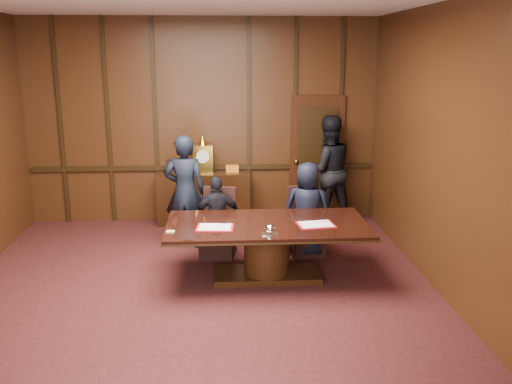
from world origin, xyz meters
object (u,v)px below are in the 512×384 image
(conference_table, at_px, (267,241))
(witness_right, at_px, (327,170))
(signatory_right, at_px, (307,209))
(signatory_left, at_px, (218,217))
(sideboard, at_px, (204,196))
(witness_left, at_px, (185,192))

(conference_table, height_order, witness_right, witness_right)
(conference_table, distance_m, signatory_right, 1.05)
(signatory_left, xyz_separation_m, signatory_right, (1.30, 0.00, 0.10))
(signatory_left, bearing_deg, signatory_right, 172.60)
(sideboard, distance_m, witness_right, 2.18)
(conference_table, distance_m, witness_right, 2.66)
(sideboard, relative_size, witness_right, 0.85)
(witness_left, bearing_deg, signatory_left, 140.98)
(signatory_left, distance_m, witness_left, 0.75)
(signatory_right, bearing_deg, witness_right, -91.86)
(signatory_left, distance_m, witness_right, 2.44)
(signatory_right, xyz_separation_m, witness_right, (0.58, 1.52, 0.25))
(witness_right, bearing_deg, signatory_right, 58.92)
(conference_table, xyz_separation_m, signatory_left, (-0.65, 0.80, 0.09))
(conference_table, xyz_separation_m, signatory_right, (0.65, 0.80, 0.19))
(sideboard, height_order, signatory_right, sideboard)
(sideboard, height_order, witness_left, witness_left)
(sideboard, height_order, witness_right, witness_right)
(signatory_right, bearing_deg, sideboard, -28.44)
(conference_table, bearing_deg, signatory_left, 129.09)
(signatory_left, bearing_deg, conference_table, 121.69)
(conference_table, bearing_deg, witness_left, 131.09)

